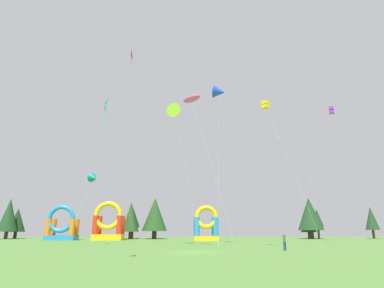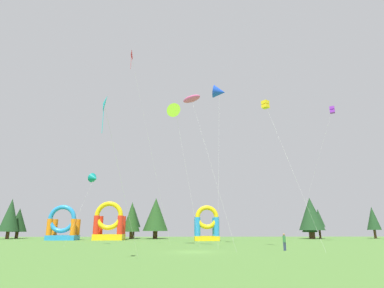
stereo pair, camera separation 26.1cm
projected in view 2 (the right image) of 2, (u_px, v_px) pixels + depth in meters
The scene contains 22 objects.
ground_plane at pixel (194, 252), 32.88m from camera, with size 120.00×120.00×0.00m, color #548438.
kite_cyan_diamond at pixel (103, 105), 24.48m from camera, with size 2.91×5.14×12.25m.
kite_pink_parafoil at pixel (192, 99), 43.16m from camera, with size 6.18×6.13×20.02m.
kite_blue_delta at pixel (219, 92), 49.65m from camera, with size 2.57×6.37×24.31m.
kite_lime_delta at pixel (176, 112), 46.76m from camera, with size 4.79×2.58×20.19m.
kite_red_diamond at pixel (131, 57), 45.51m from camera, with size 6.21×7.19×27.18m.
kite_yellow_box at pixel (265, 105), 41.41m from camera, with size 4.51×5.32×18.62m.
kite_purple_box at pixel (332, 110), 57.71m from camera, with size 8.01×4.72×23.96m.
kite_teal_delta at pixel (94, 178), 47.57m from camera, with size 3.64×3.87×10.54m.
person_left_edge at pixel (284, 240), 35.28m from camera, with size 0.39×0.39×1.84m.
inflatable_red_slide at pixel (109, 226), 65.45m from camera, with size 6.05×4.25×7.80m.
inflatable_orange_dome at pixel (207, 227), 62.33m from camera, with size 4.79×3.90×6.77m.
inflatable_blue_arch at pixel (63, 227), 65.01m from camera, with size 5.87×3.93×7.06m.
tree_row_0 at pixel (10, 215), 73.16m from camera, with size 4.27×4.27×9.12m.
tree_row_1 at pixel (19, 220), 76.18m from camera, with size 4.14×4.14×7.05m.
tree_row_2 at pixel (134, 217), 76.84m from camera, with size 3.48×3.48×7.35m.
tree_row_3 at pixel (132, 217), 73.24m from camera, with size 3.90×3.90×8.36m.
tree_row_4 at pixel (156, 214), 74.48m from camera, with size 5.87×5.87×9.36m.
tree_row_5 at pixel (309, 222), 74.15m from camera, with size 3.51×3.51×6.04m.
tree_row_6 at pixel (311, 214), 74.40m from camera, with size 5.83×5.83×9.44m.
tree_row_7 at pixel (318, 218), 74.73m from camera, with size 2.74×2.74×6.81m.
tree_row_8 at pixel (373, 218), 76.10m from camera, with size 3.14×3.14×7.45m.
Camera 2 is at (-1.40, -34.65, 2.43)m, focal length 29.51 mm.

